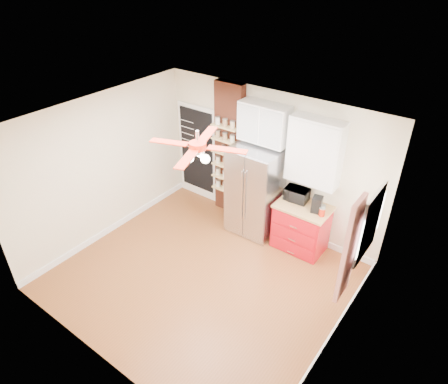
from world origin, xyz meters
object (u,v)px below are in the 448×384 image
Objects in this scene: toaster_oven at (297,194)px; coffee_maker at (317,204)px; ceiling_fan at (198,146)px; canister_left at (322,212)px; fridge at (255,191)px; pantry_jar_oats at (223,149)px; red_cabinet at (301,227)px.

coffee_maker reaches higher than toaster_oven.
ceiling_fan is 2.38m from toaster_oven.
toaster_oven is 2.90× the size of canister_left.
fridge is 15.29× the size of pantry_jar_oats.
fridge is 6.16× the size of coffee_maker.
ceiling_fan reaches higher than pantry_jar_oats.
red_cabinet is 6.57× the size of canister_left.
canister_left is at bearing -1.25° from fridge.
toaster_oven is at bearing 162.77° from canister_left.
pantry_jar_oats is (-0.90, 1.79, -0.99)m from ceiling_fan.
red_cabinet is 0.67× the size of ceiling_fan.
fridge is 1.02m from pantry_jar_oats.
canister_left is at bearing -4.87° from pantry_jar_oats.
canister_left is at bearing 51.14° from ceiling_fan.
toaster_oven is 0.46m from coffee_maker.
red_cabinet is 3.31× the size of coffee_maker.
canister_left is (1.29, 1.60, -1.45)m from ceiling_fan.
toaster_oven is at bearing 154.06° from red_cabinet.
toaster_oven reaches higher than red_cabinet.
fridge reaches higher than toaster_oven.
toaster_oven is at bearing 68.00° from ceiling_fan.
coffee_maker is (0.24, -0.02, 0.59)m from red_cabinet.
pantry_jar_oats is (-1.82, 0.11, 0.98)m from red_cabinet.
pantry_jar_oats is at bearing 175.49° from toaster_oven.
coffee_maker is (1.16, 1.66, -1.38)m from ceiling_fan.
toaster_oven is 1.46× the size of coffee_maker.
canister_left is (0.57, -0.18, -0.04)m from toaster_oven.
toaster_oven reaches higher than canister_left.
pantry_jar_oats is at bearing 175.13° from canister_left.
red_cabinet is at bearing -30.14° from toaster_oven.
ceiling_fan is at bearing -128.86° from canister_left.
red_cabinet is at bearing 2.95° from fridge.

